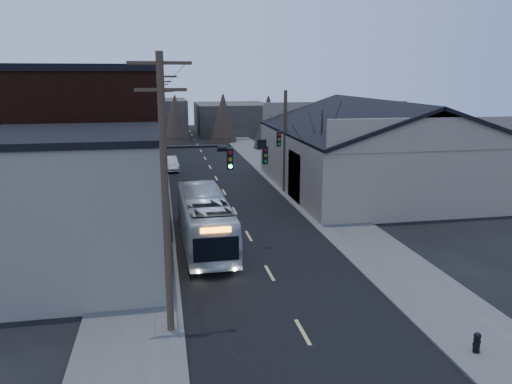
{
  "coord_description": "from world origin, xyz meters",
  "views": [
    {
      "loc": [
        -5.06,
        -14.87,
        9.7
      ],
      "look_at": [
        0.29,
        13.11,
        3.0
      ],
      "focal_mm": 35.0,
      "sensor_mm": 36.0,
      "label": 1
    }
  ],
  "objects": [
    {
      "name": "parked_car",
      "position": [
        -4.3,
        37.03,
        0.72
      ],
      "size": [
        1.96,
        4.49,
        1.43
      ],
      "primitive_type": "imported",
      "rotation": [
        0.0,
        0.0,
        0.1
      ],
      "color": "#B7BBBF",
      "rests_on": "ground"
    },
    {
      "name": "building_left_far",
      "position": [
        -9.5,
        36.0,
        3.5
      ],
      "size": [
        9.0,
        14.0,
        7.0
      ],
      "primitive_type": "cube",
      "color": "#2E2A25",
      "rests_on": "ground"
    },
    {
      "name": "fire_hydrant",
      "position": [
        5.6,
        -0.7,
        0.52
      ],
      "size": [
        0.37,
        0.26,
        0.76
      ],
      "rotation": [
        0.0,
        0.0,
        0.37
      ],
      "color": "black",
      "rests_on": "sidewalk_right"
    },
    {
      "name": "bus",
      "position": [
        -2.77,
        13.05,
        1.52
      ],
      "size": [
        2.71,
        10.97,
        3.05
      ],
      "primitive_type": "imported",
      "rotation": [
        0.0,
        0.0,
        3.16
      ],
      "color": "silver",
      "rests_on": "ground"
    },
    {
      "name": "building_far_right",
      "position": [
        7.0,
        70.0,
        2.5
      ],
      "size": [
        12.0,
        14.0,
        5.0
      ],
      "primitive_type": "cube",
      "color": "#2E2A25",
      "rests_on": "ground"
    },
    {
      "name": "utility_lines",
      "position": [
        -3.11,
        24.14,
        4.95
      ],
      "size": [
        11.24,
        45.28,
        10.5
      ],
      "color": "#382B1E",
      "rests_on": "ground"
    },
    {
      "name": "warehouse",
      "position": [
        13.0,
        25.0,
        2.7
      ],
      "size": [
        16.16,
        20.6,
        7.73
      ],
      "color": "#7C6E5A",
      "rests_on": "ground"
    },
    {
      "name": "road_surface",
      "position": [
        0.0,
        30.0,
        0.01
      ],
      "size": [
        9.0,
        110.0,
        0.02
      ],
      "primitive_type": "cube",
      "color": "black",
      "rests_on": "ground"
    },
    {
      "name": "building_clapboard",
      "position": [
        -9.0,
        9.0,
        3.5
      ],
      "size": [
        8.0,
        8.0,
        7.0
      ],
      "primitive_type": "cube",
      "color": "#6F685C",
      "rests_on": "ground"
    },
    {
      "name": "sidewalk_right",
      "position": [
        6.5,
        30.0,
        0.06
      ],
      "size": [
        4.0,
        110.0,
        0.12
      ],
      "primitive_type": "cube",
      "color": "#474744",
      "rests_on": "ground"
    },
    {
      "name": "bare_tree",
      "position": [
        6.5,
        20.0,
        3.6
      ],
      "size": [
        0.4,
        0.4,
        7.2
      ],
      "primitive_type": "cone",
      "color": "black",
      "rests_on": "ground"
    },
    {
      "name": "building_far_left",
      "position": [
        -6.0,
        65.0,
        3.0
      ],
      "size": [
        10.0,
        12.0,
        6.0
      ],
      "primitive_type": "cube",
      "color": "#2E2A25",
      "rests_on": "ground"
    },
    {
      "name": "building_brick",
      "position": [
        -10.0,
        20.0,
        5.0
      ],
      "size": [
        10.0,
        12.0,
        10.0
      ],
      "primitive_type": "cube",
      "color": "black",
      "rests_on": "ground"
    },
    {
      "name": "ground",
      "position": [
        0.0,
        0.0,
        0.0
      ],
      "size": [
        160.0,
        160.0,
        0.0
      ],
      "primitive_type": "plane",
      "color": "black",
      "rests_on": "ground"
    },
    {
      "name": "sidewalk_left",
      "position": [
        -6.5,
        30.0,
        0.06
      ],
      "size": [
        4.0,
        110.0,
        0.12
      ],
      "primitive_type": "cube",
      "color": "#474744",
      "rests_on": "ground"
    }
  ]
}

